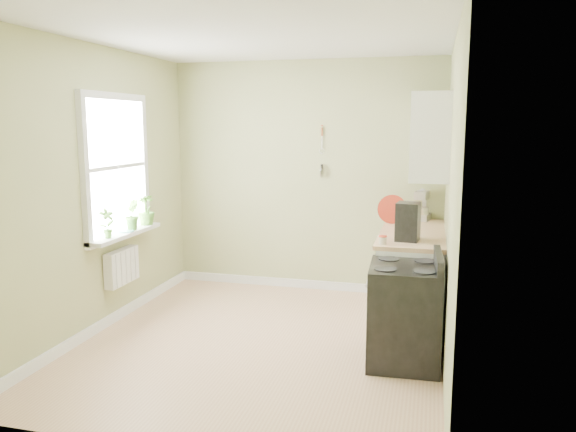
% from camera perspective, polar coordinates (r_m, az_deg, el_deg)
% --- Properties ---
extents(floor, '(3.20, 3.60, 0.02)m').
position_cam_1_polar(floor, '(5.25, -2.77, -12.81)').
color(floor, tan).
rests_on(floor, ground).
extents(ceiling, '(3.20, 3.60, 0.02)m').
position_cam_1_polar(ceiling, '(4.92, -3.04, 17.98)').
color(ceiling, white).
rests_on(ceiling, wall_back).
extents(wall_back, '(3.20, 0.02, 2.70)m').
position_cam_1_polar(wall_back, '(6.64, 1.79, 3.98)').
color(wall_back, tan).
rests_on(wall_back, floor).
extents(wall_left, '(0.02, 3.60, 2.70)m').
position_cam_1_polar(wall_left, '(5.60, -18.84, 2.48)').
color(wall_left, tan).
rests_on(wall_left, floor).
extents(wall_right, '(0.02, 3.60, 2.70)m').
position_cam_1_polar(wall_right, '(4.69, 16.25, 1.36)').
color(wall_right, tan).
rests_on(wall_right, floor).
extents(base_cabinets, '(0.60, 1.60, 0.87)m').
position_cam_1_polar(base_cabinets, '(5.85, 12.53, -6.10)').
color(base_cabinets, white).
rests_on(base_cabinets, floor).
extents(countertop, '(0.64, 1.60, 0.04)m').
position_cam_1_polar(countertop, '(5.75, 12.59, -1.72)').
color(countertop, '#E8BB8E').
rests_on(countertop, base_cabinets).
extents(upper_cabinets, '(0.35, 1.40, 0.80)m').
position_cam_1_polar(upper_cabinets, '(5.74, 14.32, 7.86)').
color(upper_cabinets, white).
rests_on(upper_cabinets, wall_right).
extents(window, '(0.06, 1.14, 1.44)m').
position_cam_1_polar(window, '(5.82, -17.10, 4.79)').
color(window, white).
rests_on(window, wall_left).
extents(window_sill, '(0.18, 1.14, 0.04)m').
position_cam_1_polar(window_sill, '(5.87, -16.18, -1.74)').
color(window_sill, white).
rests_on(window_sill, wall_left).
extents(radiator, '(0.12, 0.50, 0.35)m').
position_cam_1_polar(radiator, '(5.91, -16.53, -4.95)').
color(radiator, white).
rests_on(radiator, wall_left).
extents(wall_utensils, '(0.02, 0.14, 0.58)m').
position_cam_1_polar(wall_utensils, '(6.56, 3.45, 5.78)').
color(wall_utensils, '#E8BB8E').
rests_on(wall_utensils, wall_back).
extents(stove, '(0.62, 0.70, 0.94)m').
position_cam_1_polar(stove, '(4.81, 11.74, -9.65)').
color(stove, black).
rests_on(stove, floor).
extents(stand_mixer, '(0.23, 0.32, 0.36)m').
position_cam_1_polar(stand_mixer, '(6.44, 13.45, 0.99)').
color(stand_mixer, '#B2B2B7').
rests_on(stand_mixer, countertop).
extents(kettle, '(0.18, 0.10, 0.18)m').
position_cam_1_polar(kettle, '(6.26, 10.60, 0.26)').
color(kettle, silver).
rests_on(kettle, countertop).
extents(coffee_maker, '(0.23, 0.24, 0.35)m').
position_cam_1_polar(coffee_maker, '(5.25, 12.05, -0.66)').
color(coffee_maker, black).
rests_on(coffee_maker, countertop).
extents(red_tray, '(0.32, 0.14, 0.31)m').
position_cam_1_polar(red_tray, '(6.11, 10.53, 0.68)').
color(red_tray, '#B62F1C').
rests_on(red_tray, countertop).
extents(jar, '(0.07, 0.07, 0.08)m').
position_cam_1_polar(jar, '(5.06, 9.60, -2.40)').
color(jar, beige).
rests_on(jar, countertop).
extents(plant_a, '(0.17, 0.18, 0.29)m').
position_cam_1_polar(plant_a, '(5.56, -17.91, -0.71)').
color(plant_a, '#467927').
rests_on(plant_a, window_sill).
extents(plant_b, '(0.21, 0.22, 0.31)m').
position_cam_1_polar(plant_b, '(5.93, -15.61, 0.12)').
color(plant_b, '#467927').
rests_on(plant_b, window_sill).
extents(plant_c, '(0.25, 0.25, 0.32)m').
position_cam_1_polar(plant_c, '(6.19, -14.20, 0.61)').
color(plant_c, '#467927').
rests_on(plant_c, window_sill).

